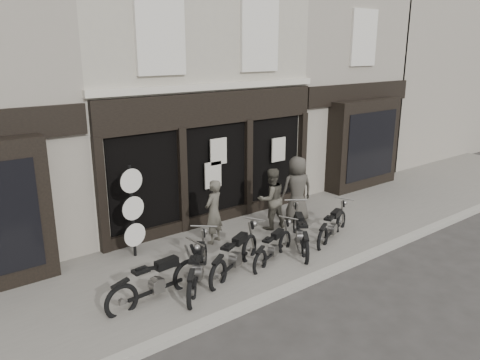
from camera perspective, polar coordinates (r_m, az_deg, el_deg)
ground_plane at (r=11.88m, az=5.47°, el=-9.50°), size 90.00×90.00×0.00m
pavement at (r=12.46m, az=2.61°, el=-7.89°), size 30.00×4.20×0.12m
kerb at (r=11.08m, az=10.00°, el=-11.28°), size 30.00×0.25×0.13m
central_building at (r=15.62m, az=-9.60°, el=11.99°), size 7.30×6.22×8.34m
neighbour_right at (r=19.43m, az=7.54°, el=12.67°), size 5.60×6.73×8.34m
filler_right at (r=25.92m, az=20.47°, el=12.74°), size 11.00×6.00×8.20m
motorcycle_0 at (r=9.89m, az=-10.06°, el=-12.38°), size 2.30×0.63×1.10m
motorcycle_1 at (r=10.32m, az=-5.16°, el=-10.92°), size 1.73×1.86×1.10m
motorcycle_2 at (r=10.84m, az=-0.60°, el=-9.50°), size 2.12×1.26×1.09m
motorcycle_3 at (r=11.45m, az=4.09°, el=-8.44°), size 1.85×0.98×0.94m
motorcycle_4 at (r=12.19m, az=7.38°, el=-6.68°), size 1.58×1.95×1.08m
motorcycle_5 at (r=12.89m, az=11.21°, el=-5.75°), size 1.97×1.04×1.00m
man_left at (r=12.17m, az=-3.24°, el=-3.88°), size 0.73×0.62×1.70m
man_centre at (r=13.14m, az=3.81°, el=-2.28°), size 0.93×0.77×1.75m
man_right at (r=13.70m, az=6.94°, el=-1.14°), size 1.10×0.88×1.95m
advert_sign_post at (r=11.57m, az=-12.90°, el=-4.24°), size 0.59×0.38×2.42m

